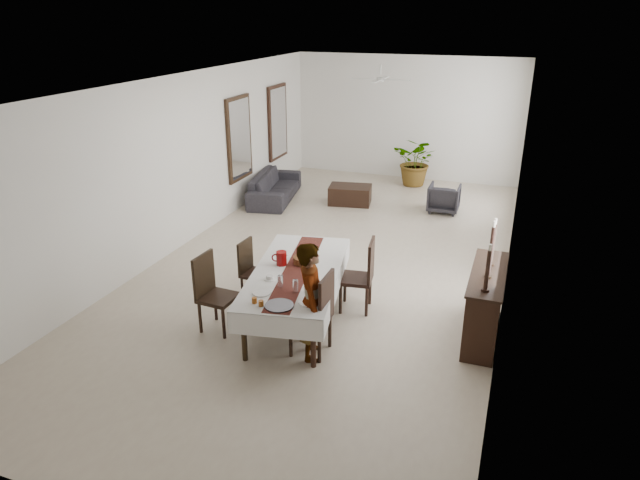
# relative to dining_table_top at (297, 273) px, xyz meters

# --- Properties ---
(floor) EXTENTS (6.00, 12.00, 0.00)m
(floor) POSITION_rel_dining_table_top_xyz_m (-0.16, 2.14, -0.75)
(floor) COLOR beige
(floor) RESTS_ON ground
(ceiling) EXTENTS (6.00, 12.00, 0.02)m
(ceiling) POSITION_rel_dining_table_top_xyz_m (-0.16, 2.14, 2.45)
(ceiling) COLOR white
(ceiling) RESTS_ON wall_back
(wall_back) EXTENTS (6.00, 0.02, 3.20)m
(wall_back) POSITION_rel_dining_table_top_xyz_m (-0.16, 8.14, 0.85)
(wall_back) COLOR white
(wall_back) RESTS_ON floor
(wall_front) EXTENTS (6.00, 0.02, 3.20)m
(wall_front) POSITION_rel_dining_table_top_xyz_m (-0.16, -3.86, 0.85)
(wall_front) COLOR white
(wall_front) RESTS_ON floor
(wall_left) EXTENTS (0.02, 12.00, 3.20)m
(wall_left) POSITION_rel_dining_table_top_xyz_m (-3.16, 2.14, 0.85)
(wall_left) COLOR white
(wall_left) RESTS_ON floor
(wall_right) EXTENTS (0.02, 12.00, 3.20)m
(wall_right) POSITION_rel_dining_table_top_xyz_m (2.84, 2.14, 0.85)
(wall_right) COLOR white
(wall_right) RESTS_ON floor
(dining_table_top) EXTENTS (1.46, 2.62, 0.05)m
(dining_table_top) POSITION_rel_dining_table_top_xyz_m (0.00, 0.00, 0.00)
(dining_table_top) COLOR black
(dining_table_top) RESTS_ON table_leg_fl
(table_leg_fl) EXTENTS (0.08, 0.08, 0.72)m
(table_leg_fl) POSITION_rel_dining_table_top_xyz_m (-0.24, -1.24, -0.39)
(table_leg_fl) COLOR black
(table_leg_fl) RESTS_ON floor
(table_leg_fr) EXTENTS (0.08, 0.08, 0.72)m
(table_leg_fr) POSITION_rel_dining_table_top_xyz_m (0.66, -1.08, -0.39)
(table_leg_fr) COLOR black
(table_leg_fr) RESTS_ON floor
(table_leg_bl) EXTENTS (0.08, 0.08, 0.72)m
(table_leg_bl) POSITION_rel_dining_table_top_xyz_m (-0.66, 1.08, -0.39)
(table_leg_bl) COLOR black
(table_leg_bl) RESTS_ON floor
(table_leg_br) EXTENTS (0.08, 0.08, 0.72)m
(table_leg_br) POSITION_rel_dining_table_top_xyz_m (0.24, 1.24, -0.39)
(table_leg_br) COLOR black
(table_leg_br) RESTS_ON floor
(tablecloth_top) EXTENTS (1.68, 2.84, 0.01)m
(tablecloth_top) POSITION_rel_dining_table_top_xyz_m (-0.00, 0.00, 0.03)
(tablecloth_top) COLOR silver
(tablecloth_top) RESTS_ON dining_table_top
(tablecloth_drape_left) EXTENTS (0.49, 2.62, 0.31)m
(tablecloth_drape_left) POSITION_rel_dining_table_top_xyz_m (-0.59, -0.11, -0.12)
(tablecloth_drape_left) COLOR silver
(tablecloth_drape_left) RESTS_ON dining_table_top
(tablecloth_drape_right) EXTENTS (0.49, 2.62, 0.31)m
(tablecloth_drape_right) POSITION_rel_dining_table_top_xyz_m (0.59, 0.11, -0.12)
(tablecloth_drape_right) COLOR silver
(tablecloth_drape_right) RESTS_ON dining_table_top
(tablecloth_drape_near) EXTENTS (1.20, 0.23, 0.31)m
(tablecloth_drape_near) POSITION_rel_dining_table_top_xyz_m (0.24, -1.31, -0.12)
(tablecloth_drape_near) COLOR white
(tablecloth_drape_near) RESTS_ON dining_table_top
(tablecloth_drape_far) EXTENTS (1.20, 0.23, 0.31)m
(tablecloth_drape_far) POSITION_rel_dining_table_top_xyz_m (-0.24, 1.31, -0.12)
(tablecloth_drape_far) COLOR silver
(tablecloth_drape_far) RESTS_ON dining_table_top
(table_runner) EXTENTS (0.82, 2.60, 0.00)m
(table_runner) POSITION_rel_dining_table_top_xyz_m (0.00, 0.00, 0.04)
(table_runner) COLOR maroon
(table_runner) RESTS_ON tablecloth_top
(red_pitcher) EXTENTS (0.18, 0.18, 0.21)m
(red_pitcher) POSITION_rel_dining_table_top_xyz_m (-0.28, 0.11, 0.14)
(red_pitcher) COLOR maroon
(red_pitcher) RESTS_ON tablecloth_top
(pitcher_handle) EXTENTS (0.13, 0.04, 0.12)m
(pitcher_handle) POSITION_rel_dining_table_top_xyz_m (-0.37, 0.09, 0.14)
(pitcher_handle) COLOR maroon
(pitcher_handle) RESTS_ON red_pitcher
(wine_glass_near) EXTENTS (0.07, 0.07, 0.18)m
(wine_glass_near) POSITION_rel_dining_table_top_xyz_m (0.24, -0.64, 0.12)
(wine_glass_near) COLOR white
(wine_glass_near) RESTS_ON tablecloth_top
(wine_glass_mid) EXTENTS (0.07, 0.07, 0.18)m
(wine_glass_mid) POSITION_rel_dining_table_top_xyz_m (0.00, -0.58, 0.12)
(wine_glass_mid) COLOR white
(wine_glass_mid) RESTS_ON tablecloth_top
(teacup_right) EXTENTS (0.09, 0.09, 0.06)m
(teacup_right) POSITION_rel_dining_table_top_xyz_m (0.42, -0.55, 0.07)
(teacup_right) COLOR white
(teacup_right) RESTS_ON saucer_right
(saucer_right) EXTENTS (0.15, 0.15, 0.01)m
(saucer_right) POSITION_rel_dining_table_top_xyz_m (0.42, -0.55, 0.04)
(saucer_right) COLOR white
(saucer_right) RESTS_ON tablecloth_top
(teacup_left) EXTENTS (0.09, 0.09, 0.06)m
(teacup_left) POSITION_rel_dining_table_top_xyz_m (-0.24, -0.41, 0.07)
(teacup_left) COLOR silver
(teacup_left) RESTS_ON saucer_left
(saucer_left) EXTENTS (0.15, 0.15, 0.01)m
(saucer_left) POSITION_rel_dining_table_top_xyz_m (-0.24, -0.41, 0.04)
(saucer_left) COLOR white
(saucer_left) RESTS_ON tablecloth_top
(plate_near_right) EXTENTS (0.25, 0.25, 0.02)m
(plate_near_right) POSITION_rel_dining_table_top_xyz_m (0.50, -0.85, 0.04)
(plate_near_right) COLOR white
(plate_near_right) RESTS_ON tablecloth_top
(bread_near_right) EXTENTS (0.09, 0.09, 0.09)m
(bread_near_right) POSITION_rel_dining_table_top_xyz_m (0.50, -0.85, 0.07)
(bread_near_right) COLOR tan
(bread_near_right) RESTS_ON plate_near_right
(plate_near_left) EXTENTS (0.25, 0.25, 0.02)m
(plate_near_left) POSITION_rel_dining_table_top_xyz_m (-0.17, -0.82, 0.04)
(plate_near_left) COLOR silver
(plate_near_left) RESTS_ON tablecloth_top
(plate_far_left) EXTENTS (0.25, 0.25, 0.02)m
(plate_far_left) POSITION_rel_dining_table_top_xyz_m (-0.43, 0.50, 0.04)
(plate_far_left) COLOR silver
(plate_far_left) RESTS_ON tablecloth_top
(serving_tray) EXTENTS (0.37, 0.37, 0.02)m
(serving_tray) POSITION_rel_dining_table_top_xyz_m (0.19, -1.07, 0.05)
(serving_tray) COLOR #3C3B40
(serving_tray) RESTS_ON tablecloth_top
(jam_jar_a) EXTENTS (0.07, 0.07, 0.08)m
(jam_jar_a) POSITION_rel_dining_table_top_xyz_m (-0.02, -1.14, 0.08)
(jam_jar_a) COLOR #914A15
(jam_jar_a) RESTS_ON tablecloth_top
(jam_jar_b) EXTENTS (0.07, 0.07, 0.08)m
(jam_jar_b) POSITION_rel_dining_table_top_xyz_m (-0.14, -1.10, 0.08)
(jam_jar_b) COLOR #924C15
(jam_jar_b) RESTS_ON tablecloth_top
(fruit_basket) EXTENTS (0.31, 0.31, 0.10)m
(fruit_basket) POSITION_rel_dining_table_top_xyz_m (0.00, 0.26, 0.09)
(fruit_basket) COLOR brown
(fruit_basket) RESTS_ON tablecloth_top
(fruit_red) EXTENTS (0.09, 0.09, 0.09)m
(fruit_red) POSITION_rel_dining_table_top_xyz_m (0.03, 0.29, 0.17)
(fruit_red) COLOR maroon
(fruit_red) RESTS_ON fruit_basket
(fruit_green) EXTENTS (0.08, 0.08, 0.08)m
(fruit_green) POSITION_rel_dining_table_top_xyz_m (-0.04, 0.29, 0.17)
(fruit_green) COLOR #447322
(fruit_green) RESTS_ON fruit_basket
(fruit_yellow) EXTENTS (0.09, 0.09, 0.09)m
(fruit_yellow) POSITION_rel_dining_table_top_xyz_m (0.01, 0.21, 0.17)
(fruit_yellow) COLOR gold
(fruit_yellow) RESTS_ON fruit_basket
(chair_right_near_seat) EXTENTS (0.50, 0.50, 0.06)m
(chair_right_near_seat) POSITION_rel_dining_table_top_xyz_m (0.50, -0.76, -0.24)
(chair_right_near_seat) COLOR black
(chair_right_near_seat) RESTS_ON chair_right_near_leg_fl
(chair_right_near_leg_fl) EXTENTS (0.05, 0.05, 0.49)m
(chair_right_near_leg_fl) POSITION_rel_dining_table_top_xyz_m (0.70, -0.96, -0.51)
(chair_right_near_leg_fl) COLOR black
(chair_right_near_leg_fl) RESTS_ON floor
(chair_right_near_leg_fr) EXTENTS (0.05, 0.05, 0.49)m
(chair_right_near_leg_fr) POSITION_rel_dining_table_top_xyz_m (0.70, -0.56, -0.51)
(chair_right_near_leg_fr) COLOR black
(chair_right_near_leg_fr) RESTS_ON floor
(chair_right_near_leg_bl) EXTENTS (0.05, 0.05, 0.49)m
(chair_right_near_leg_bl) POSITION_rel_dining_table_top_xyz_m (0.29, -0.96, -0.51)
(chair_right_near_leg_bl) COLOR black
(chair_right_near_leg_bl) RESTS_ON floor
(chair_right_near_leg_br) EXTENTS (0.05, 0.05, 0.49)m
(chair_right_near_leg_br) POSITION_rel_dining_table_top_xyz_m (0.30, -0.55, -0.51)
(chair_right_near_leg_br) COLOR black
(chair_right_near_leg_br) RESTS_ON floor
(chair_right_near_back) EXTENTS (0.05, 0.49, 0.62)m
(chair_right_near_back) POSITION_rel_dining_table_top_xyz_m (0.72, -0.76, 0.10)
(chair_right_near_back) COLOR black
(chair_right_near_back) RESTS_ON chair_right_near_seat
(chair_right_far_seat) EXTENTS (0.54, 0.54, 0.05)m
(chair_right_far_seat) POSITION_rel_dining_table_top_xyz_m (0.72, 0.58, -0.25)
(chair_right_far_seat) COLOR black
(chair_right_far_seat) RESTS_ON chair_right_far_leg_fl
(chair_right_far_leg_fl) EXTENTS (0.05, 0.05, 0.47)m
(chair_right_far_leg_fl) POSITION_rel_dining_table_top_xyz_m (0.94, 0.41, -0.51)
(chair_right_far_leg_fl) COLOR black
(chair_right_far_leg_fl) RESTS_ON floor
(chair_right_far_leg_fr) EXTENTS (0.05, 0.05, 0.47)m
(chair_right_far_leg_fr) POSITION_rel_dining_table_top_xyz_m (0.89, 0.80, -0.51)
(chair_right_far_leg_fr) COLOR black
(chair_right_far_leg_fr) RESTS_ON floor
(chair_right_far_leg_bl) EXTENTS (0.05, 0.05, 0.47)m
(chair_right_far_leg_bl) POSITION_rel_dining_table_top_xyz_m (0.55, 0.36, -0.51)
(chair_right_far_leg_bl) COLOR black
(chair_right_far_leg_bl) RESTS_ON floor
(chair_right_far_leg_br) EXTENTS (0.05, 0.05, 0.47)m
(chair_right_far_leg_br) POSITION_rel_dining_table_top_xyz_m (0.50, 0.75, -0.51)
(chair_right_far_leg_br) COLOR black
(chair_right_far_leg_br) RESTS_ON floor
(chair_right_far_back) EXTENTS (0.11, 0.48, 0.61)m
(chair_right_far_back) POSITION_rel_dining_table_top_xyz_m (0.94, 0.61, 0.08)
(chair_right_far_back) COLOR black
(chair_right_far_back) RESTS_ON chair_right_far_seat
(chair_left_near_seat) EXTENTS (0.51, 0.51, 0.05)m
(chair_left_near_seat) POSITION_rel_dining_table_top_xyz_m (-0.93, -0.65, -0.25)
(chair_left_near_seat) COLOR black
(chair_left_near_seat) RESTS_ON chair_left_near_leg_fl
(chair_left_near_leg_fl) EXTENTS (0.05, 0.05, 0.47)m
(chair_left_near_leg_fl) POSITION_rel_dining_table_top_xyz_m (-1.11, -0.45, -0.51)
(chair_left_near_leg_fl) COLOR black
(chair_left_near_leg_fl) RESTS_ON floor
(chair_left_near_leg_fr) EXTENTS (0.05, 0.05, 0.47)m
(chair_left_near_leg_fr) POSITION_rel_dining_table_top_xyz_m (-1.14, -0.83, -0.51)
(chair_left_near_leg_fr) COLOR black
(chair_left_near_leg_fr) RESTS_ON floor
(chair_left_near_leg_bl) EXTENTS (0.05, 0.05, 0.47)m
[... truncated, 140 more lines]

